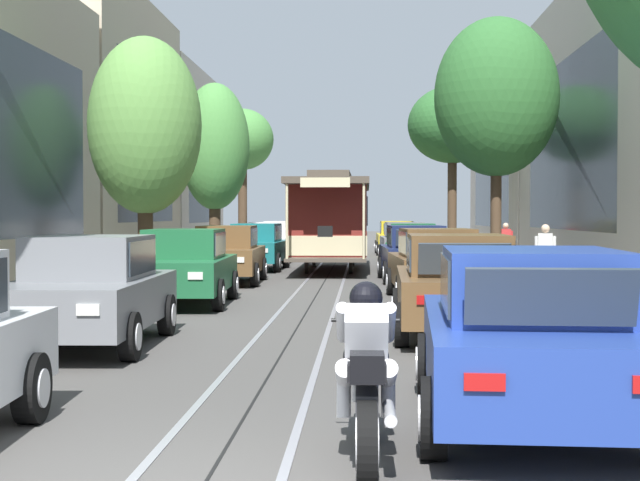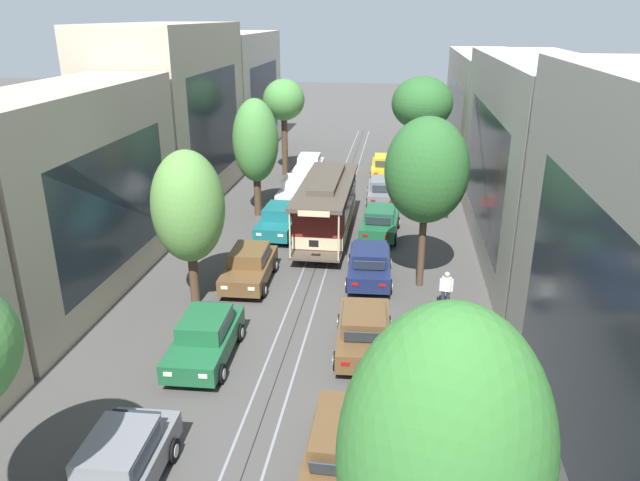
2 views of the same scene
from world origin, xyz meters
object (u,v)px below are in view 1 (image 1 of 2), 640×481
at_px(parked_car_teal_fifth_left, 256,247).
at_px(street_tree_kerb_right_mid, 452,126).
at_px(parked_car_green_fifth_right, 413,246).
at_px(parked_car_yellow_far_right, 396,238).
at_px(street_tree_kerb_left_second, 145,127).
at_px(parked_car_white_sixth_left, 269,242).
at_px(parked_car_green_mid_left, 184,267).
at_px(pedestrian_on_left_pavement, 506,241).
at_px(pedestrian_on_right_pavement, 545,252).
at_px(parked_car_brown_mid_right, 436,264).
at_px(parked_car_brown_fourth_left, 227,254).
at_px(motorcycle_with_rider, 366,377).
at_px(parked_car_brown_second_right, 457,285).
at_px(parked_car_navy_fourth_right, 415,253).
at_px(street_tree_kerb_right_second, 496,98).
at_px(parked_car_grey_second_left, 89,291).
at_px(street_tree_kerb_left_mid, 215,148).
at_px(parked_car_white_far_left, 281,238).
at_px(street_tree_kerb_left_fourth, 242,141).
at_px(cable_car_trolley, 331,221).

distance_m(parked_car_teal_fifth_left, street_tree_kerb_right_mid, 13.09).
bearing_deg(parked_car_green_fifth_right, parked_car_yellow_far_right, 90.73).
bearing_deg(street_tree_kerb_left_second, parked_car_white_sixth_left, 83.17).
relative_size(parked_car_green_mid_left, street_tree_kerb_right_mid, 0.59).
relative_size(parked_car_white_sixth_left, pedestrian_on_left_pavement, 2.76).
relative_size(street_tree_kerb_right_mid, pedestrian_on_right_pavement, 4.57).
height_order(parked_car_green_mid_left, parked_car_brown_mid_right, same).
height_order(parked_car_brown_fourth_left, motorcycle_with_rider, parked_car_brown_fourth_left).
xyz_separation_m(parked_car_brown_fourth_left, street_tree_kerb_right_mid, (7.61, 15.76, 4.96)).
bearing_deg(parked_car_brown_second_right, street_tree_kerb_left_second, 127.74).
bearing_deg(parked_car_brown_second_right, parked_car_navy_fourth_right, 89.95).
xyz_separation_m(street_tree_kerb_left_second, street_tree_kerb_right_second, (9.19, 2.90, 1.03)).
distance_m(parked_car_teal_fifth_left, street_tree_kerb_left_second, 9.24).
xyz_separation_m(parked_car_brown_fourth_left, parked_car_navy_fourth_right, (5.22, 0.96, 0.00)).
bearing_deg(parked_car_brown_second_right, parked_car_green_mid_left, 136.66).
bearing_deg(parked_car_grey_second_left, motorcycle_with_rider, -57.29).
bearing_deg(parked_car_brown_second_right, motorcycle_with_rider, -100.68).
xyz_separation_m(parked_car_white_sixth_left, street_tree_kerb_left_second, (-1.72, -14.32, 3.31)).
xyz_separation_m(street_tree_kerb_left_second, motorcycle_with_rider, (5.54, -16.54, -3.46)).
bearing_deg(parked_car_brown_second_right, parked_car_brown_mid_right, 88.66).
relative_size(parked_car_green_mid_left, parked_car_brown_second_right, 1.00).
xyz_separation_m(parked_car_white_sixth_left, parked_car_brown_mid_right, (5.39, -17.16, 0.00)).
bearing_deg(parked_car_brown_fourth_left, street_tree_kerb_left_mid, 100.92).
distance_m(parked_car_navy_fourth_right, street_tree_kerb_right_mid, 15.79).
xyz_separation_m(parked_car_brown_fourth_left, parked_car_green_fifth_right, (5.46, 6.76, 0.00)).
height_order(parked_car_white_sixth_left, street_tree_kerb_right_mid, street_tree_kerb_right_mid).
distance_m(parked_car_brown_fourth_left, parked_car_white_sixth_left, 12.15).
height_order(parked_car_grey_second_left, parked_car_brown_fourth_left, same).
relative_size(parked_car_white_sixth_left, parked_car_white_far_left, 0.99).
relative_size(parked_car_brown_second_right, street_tree_kerb_left_mid, 0.65).
xyz_separation_m(parked_car_green_mid_left, parked_car_teal_fifth_left, (0.09, 12.52, 0.00)).
bearing_deg(street_tree_kerb_left_mid, parked_car_brown_second_right, -71.13).
height_order(street_tree_kerb_right_mid, motorcycle_with_rider, street_tree_kerb_right_mid).
xyz_separation_m(parked_car_green_mid_left, parked_car_navy_fourth_right, (5.21, 7.22, 0.00)).
bearing_deg(parked_car_navy_fourth_right, street_tree_kerb_left_fourth, 111.89).
xyz_separation_m(parked_car_brown_second_right, parked_car_yellow_far_right, (0.09, 30.34, 0.00)).
xyz_separation_m(parked_car_brown_fourth_left, cable_car_trolley, (2.66, 6.33, 0.86)).
height_order(parked_car_green_mid_left, street_tree_kerb_right_mid, street_tree_kerb_right_mid).
relative_size(parked_car_green_mid_left, parked_car_green_fifth_right, 1.00).
distance_m(parked_car_teal_fifth_left, street_tree_kerb_left_mid, 5.11).
xyz_separation_m(parked_car_brown_second_right, parked_car_brown_mid_right, (0.14, 6.16, 0.00)).
height_order(parked_car_brown_mid_right, parked_car_green_fifth_right, same).
bearing_deg(parked_car_brown_fourth_left, parked_car_navy_fourth_right, 10.38).
xyz_separation_m(parked_car_navy_fourth_right, motorcycle_with_rider, (-1.43, -19.68, -0.15)).
bearing_deg(parked_car_white_sixth_left, pedestrian_on_right_pavement, -58.21).
bearing_deg(cable_car_trolley, street_tree_kerb_right_mid, 62.27).
bearing_deg(pedestrian_on_left_pavement, street_tree_kerb_right_mid, 105.39).
bearing_deg(parked_car_teal_fifth_left, cable_car_trolley, 1.75).
distance_m(parked_car_white_far_left, cable_car_trolley, 12.54).
relative_size(parked_car_green_mid_left, parked_car_teal_fifth_left, 1.00).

